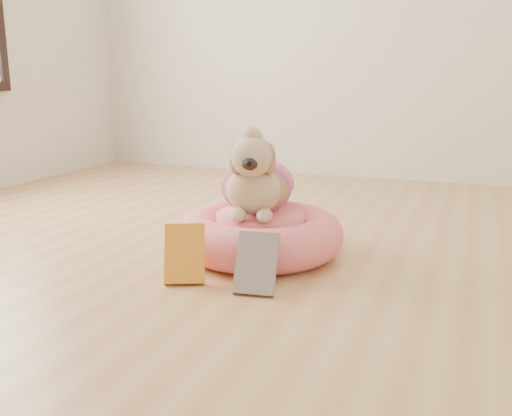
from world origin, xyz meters
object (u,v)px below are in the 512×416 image
(book_yellow, at_px, (185,254))
(book_white, at_px, (256,263))
(pet_bed, at_px, (260,234))
(dog, at_px, (257,168))

(book_yellow, height_order, book_white, book_yellow)
(book_yellow, bearing_deg, book_white, -22.89)
(pet_bed, bearing_deg, book_yellow, -109.41)
(book_yellow, distance_m, book_white, 0.28)
(dog, bearing_deg, book_white, -83.19)
(dog, xyz_separation_m, book_white, (0.16, -0.41, -0.27))
(book_yellow, bearing_deg, pet_bed, 46.63)
(pet_bed, xyz_separation_m, book_yellow, (-0.14, -0.40, 0.02))
(dog, xyz_separation_m, book_yellow, (-0.12, -0.41, -0.26))
(book_yellow, relative_size, book_white, 1.00)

